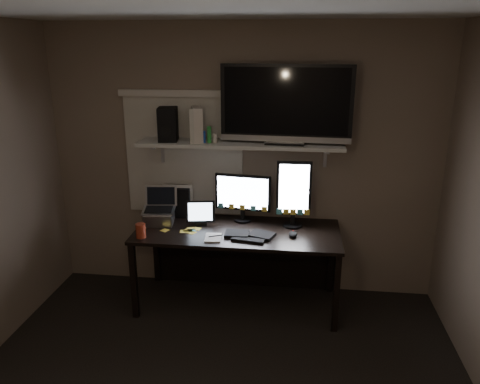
% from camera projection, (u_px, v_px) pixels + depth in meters
% --- Properties ---
extents(ceiling, '(3.60, 3.60, 0.00)m').
position_uv_depth(ceiling, '(199.00, 2.00, 2.25)').
color(ceiling, silver).
rests_on(ceiling, back_wall).
extents(back_wall, '(3.60, 0.00, 3.60)m').
position_uv_depth(back_wall, '(243.00, 163.00, 4.33)').
color(back_wall, '#6A5A4C').
rests_on(back_wall, floor).
extents(window_blinds, '(1.10, 0.02, 1.10)m').
position_uv_depth(window_blinds, '(184.00, 156.00, 4.36)').
color(window_blinds, beige).
rests_on(window_blinds, back_wall).
extents(desk, '(1.80, 0.75, 0.73)m').
position_uv_depth(desk, '(239.00, 243.00, 4.30)').
color(desk, black).
rests_on(desk, floor).
extents(wall_shelf, '(1.80, 0.35, 0.03)m').
position_uv_depth(wall_shelf, '(240.00, 144.00, 4.10)').
color(wall_shelf, beige).
rests_on(wall_shelf, back_wall).
extents(monitor_landscape, '(0.52, 0.12, 0.45)m').
position_uv_depth(monitor_landscape, '(243.00, 198.00, 4.28)').
color(monitor_landscape, black).
rests_on(monitor_landscape, desk).
extents(monitor_portrait, '(0.31, 0.07, 0.61)m').
position_uv_depth(monitor_portrait, '(294.00, 194.00, 4.13)').
color(monitor_portrait, black).
rests_on(monitor_portrait, desk).
extents(keyboard, '(0.45, 0.24, 0.03)m').
position_uv_depth(keyboard, '(249.00, 235.00, 4.01)').
color(keyboard, black).
rests_on(keyboard, desk).
extents(mouse, '(0.08, 0.12, 0.04)m').
position_uv_depth(mouse, '(293.00, 234.00, 3.99)').
color(mouse, black).
rests_on(mouse, desk).
extents(notepad, '(0.15, 0.20, 0.01)m').
position_uv_depth(notepad, '(213.00, 238.00, 3.96)').
color(notepad, silver).
rests_on(notepad, desk).
extents(tablet, '(0.27, 0.15, 0.23)m').
position_uv_depth(tablet, '(201.00, 213.00, 4.23)').
color(tablet, black).
rests_on(tablet, desk).
extents(file_sorter, '(0.24, 0.11, 0.31)m').
position_uv_depth(file_sorter, '(178.00, 201.00, 4.42)').
color(file_sorter, black).
rests_on(file_sorter, desk).
extents(laptop, '(0.32, 0.27, 0.33)m').
position_uv_depth(laptop, '(159.00, 207.00, 4.23)').
color(laptop, '#A2A2A6').
rests_on(laptop, desk).
extents(cup, '(0.10, 0.10, 0.12)m').
position_uv_depth(cup, '(141.00, 231.00, 3.96)').
color(cup, maroon).
rests_on(cup, desk).
extents(sticky_notes, '(0.29, 0.22, 0.00)m').
position_uv_depth(sticky_notes, '(180.00, 232.00, 4.09)').
color(sticky_notes, yellow).
rests_on(sticky_notes, desk).
extents(tv, '(1.12, 0.27, 0.67)m').
position_uv_depth(tv, '(286.00, 105.00, 3.94)').
color(tv, black).
rests_on(tv, wall_shelf).
extents(game_console, '(0.15, 0.26, 0.30)m').
position_uv_depth(game_console, '(197.00, 124.00, 4.09)').
color(game_console, '#BAB2A8').
rests_on(game_console, wall_shelf).
extents(speaker, '(0.19, 0.22, 0.29)m').
position_uv_depth(speaker, '(168.00, 124.00, 4.11)').
color(speaker, black).
rests_on(speaker, wall_shelf).
extents(bottles, '(0.23, 0.08, 0.15)m').
position_uv_depth(bottles, '(206.00, 134.00, 4.06)').
color(bottles, '#A50F0C').
rests_on(bottles, wall_shelf).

